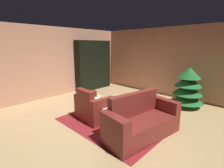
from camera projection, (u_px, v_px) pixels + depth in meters
The scene contains 11 objects.
ground_plane at pixel (113, 120), 4.47m from camera, with size 7.56×7.56×0.00m, color tan.
wall_back at pixel (169, 62), 6.38m from camera, with size 6.42×0.06×2.67m, color tan.
wall_left at pixel (54, 62), 6.30m from camera, with size 0.06×6.41×2.67m, color tan.
area_rug at pixel (112, 123), 4.28m from camera, with size 2.66×1.88×0.01m, color maroon.
bookshelf_unit at pixel (96, 66), 7.51m from camera, with size 0.37×1.76×2.19m.
armchair_red at pixel (93, 108), 4.43m from camera, with size 0.98×0.75×0.88m.
couch_red at pixel (141, 122), 3.61m from camera, with size 0.99×1.86×0.94m.
coffee_table at pixel (116, 109), 4.12m from camera, with size 0.72×0.72×0.45m.
book_stack_on_table at pixel (116, 106), 4.08m from camera, with size 0.23×0.16×0.11m.
bottle_on_table at pixel (109, 104), 4.13m from camera, with size 0.08×0.08×0.23m.
decorated_tree at pixel (188, 87), 5.30m from camera, with size 1.03×1.03×1.31m.
Camera 1 is at (2.83, -2.99, 1.98)m, focal length 26.21 mm.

